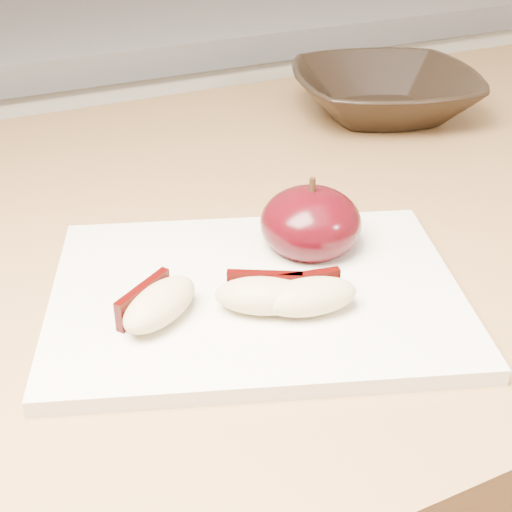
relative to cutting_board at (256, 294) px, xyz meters
name	(u,v)px	position (x,y,z in m)	size (l,w,h in m)	color
back_cabinet	(35,271)	(-0.06, 0.83, -0.43)	(2.40, 0.62, 0.94)	silver
cutting_board	(256,294)	(0.00, 0.00, 0.00)	(0.28, 0.20, 0.01)	silver
apple_half	(311,223)	(0.06, 0.03, 0.02)	(0.08, 0.08, 0.06)	black
apple_wedge_a	(158,303)	(-0.07, -0.01, 0.02)	(0.07, 0.06, 0.02)	tan
apple_wedge_b	(264,295)	(-0.01, -0.03, 0.02)	(0.07, 0.06, 0.02)	tan
apple_wedge_c	(309,295)	(0.02, -0.04, 0.02)	(0.07, 0.04, 0.02)	tan
bowl	(384,93)	(0.29, 0.27, 0.02)	(0.20, 0.20, 0.05)	black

